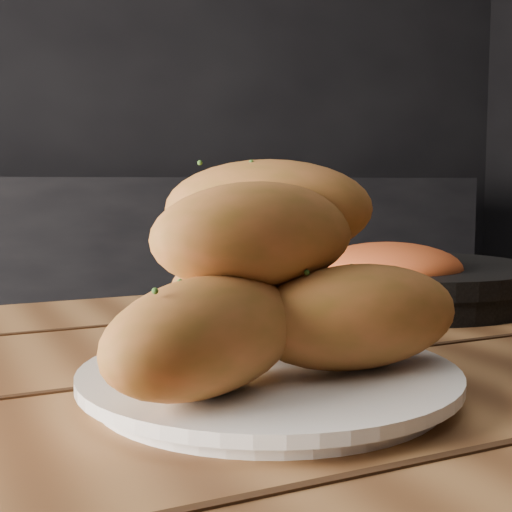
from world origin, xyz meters
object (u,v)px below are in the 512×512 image
(bread_rolls, at_px, (265,280))
(bowl, at_px, (389,279))
(plate, at_px, (269,380))
(skillet, at_px, (404,282))

(bread_rolls, height_order, bowl, bread_rolls)
(plate, relative_size, skillet, 0.58)
(plate, xyz_separation_m, skillet, (0.30, 0.25, 0.01))
(bread_rolls, bearing_deg, plate, -62.93)
(plate, relative_size, bowl, 1.34)
(bread_rolls, bearing_deg, bowl, 40.68)
(skillet, height_order, bowl, bowl)
(skillet, bearing_deg, bowl, -148.07)
(bread_rolls, relative_size, bowl, 1.46)
(bread_rolls, xyz_separation_m, bowl, (0.26, 0.23, -0.04))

